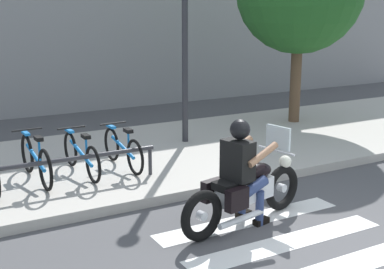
% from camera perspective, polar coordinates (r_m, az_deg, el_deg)
% --- Properties ---
extents(ground_plane, '(48.00, 48.00, 0.00)m').
position_cam_1_polar(ground_plane, '(6.57, 19.01, -12.56)').
color(ground_plane, '#4C4C4F').
extents(sidewalk, '(24.00, 4.40, 0.15)m').
position_cam_1_polar(sidewalk, '(10.18, -1.68, -1.92)').
color(sidewalk, '#B7B2A8').
rests_on(sidewalk, ground).
extents(crosswalk_stripe_3, '(2.80, 0.40, 0.01)m').
position_cam_1_polar(crosswalk_stripe_3, '(6.69, 10.31, -11.45)').
color(crosswalk_stripe_3, white).
rests_on(crosswalk_stripe_3, ground).
extents(crosswalk_stripe_4, '(2.80, 0.40, 0.01)m').
position_cam_1_polar(crosswalk_stripe_4, '(7.26, 6.26, -9.20)').
color(crosswalk_stripe_4, white).
rests_on(crosswalk_stripe_4, ground).
extents(motorcycle, '(2.17, 0.82, 1.24)m').
position_cam_1_polar(motorcycle, '(6.98, 5.85, -6.12)').
color(motorcycle, black).
rests_on(motorcycle, ground).
extents(rider, '(0.70, 0.63, 1.45)m').
position_cam_1_polar(rider, '(6.81, 5.46, -3.34)').
color(rider, black).
rests_on(rider, ground).
extents(bicycle_1, '(0.48, 1.68, 0.77)m').
position_cam_1_polar(bicycle_1, '(8.53, -16.64, -2.64)').
color(bicycle_1, black).
rests_on(bicycle_1, sidewalk).
extents(bicycle_2, '(0.48, 1.66, 0.72)m').
position_cam_1_polar(bicycle_2, '(8.71, -11.98, -2.15)').
color(bicycle_2, black).
rests_on(bicycle_2, sidewalk).
extents(bicycle_3, '(0.48, 1.56, 0.72)m').
position_cam_1_polar(bicycle_3, '(8.94, -7.55, -1.55)').
color(bicycle_3, black).
rests_on(bicycle_3, sidewalk).
extents(bike_rack, '(2.78, 0.07, 0.48)m').
position_cam_1_polar(bike_rack, '(8.08, -13.27, -2.94)').
color(bike_rack, '#333338').
rests_on(bike_rack, sidewalk).
extents(street_lamp, '(0.28, 0.28, 4.33)m').
position_cam_1_polar(street_lamp, '(10.35, -0.79, 12.63)').
color(street_lamp, '#2D2D33').
rests_on(street_lamp, ground).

